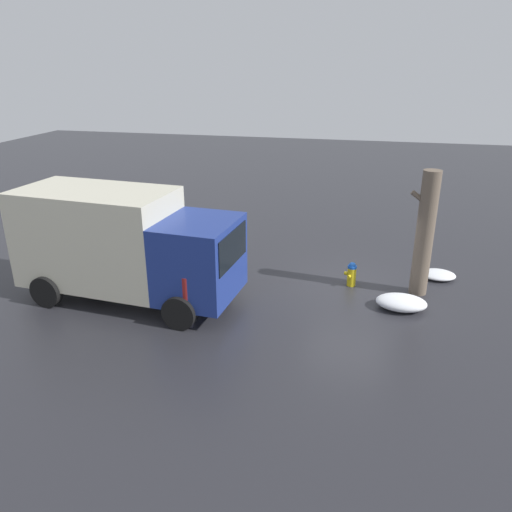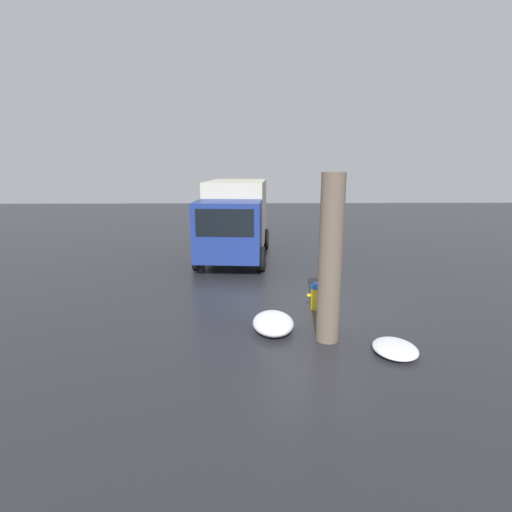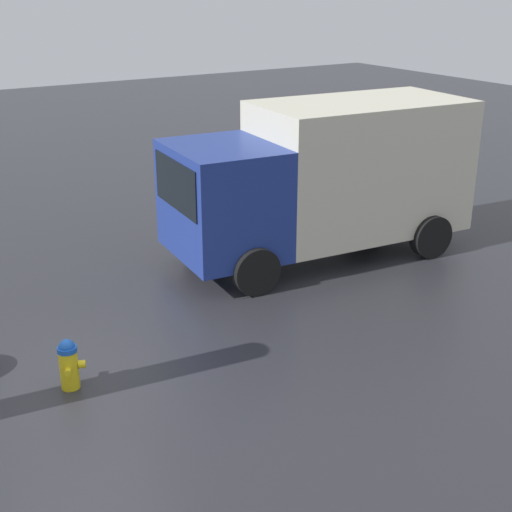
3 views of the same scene
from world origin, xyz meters
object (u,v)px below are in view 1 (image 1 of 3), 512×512
at_px(delivery_truck, 124,243).
at_px(pedestrian, 188,295).
at_px(fire_hydrant, 352,274).
at_px(tree_trunk, 425,234).

relative_size(delivery_truck, pedestrian, 3.88).
bearing_deg(fire_hydrant, pedestrian, 63.92).
xyz_separation_m(delivery_truck, pedestrian, (-2.29, 1.19, -0.79)).
bearing_deg(tree_trunk, delivery_truck, 15.44).
xyz_separation_m(fire_hydrant, delivery_truck, (6.20, 2.32, 1.29)).
distance_m(tree_trunk, delivery_truck, 8.45).
bearing_deg(delivery_truck, tree_trunk, 110.14).
xyz_separation_m(tree_trunk, pedestrian, (5.85, 3.44, -0.95)).
bearing_deg(delivery_truck, fire_hydrant, 115.19).
bearing_deg(fire_hydrant, tree_trunk, -159.97).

